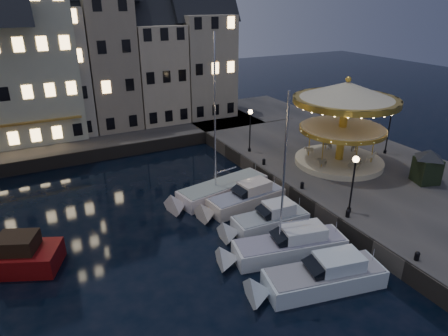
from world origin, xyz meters
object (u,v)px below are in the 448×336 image
motorboat_b (318,279)px  bollard_d (264,161)px  streetlamp_c (250,124)px  bollard_b (348,213)px  motorboat_c (284,247)px  streetlamp_b (354,176)px  motorboat_f (218,191)px  carousel (345,108)px  bollard_a (417,256)px  ticket_kiosk (429,160)px  motorboat_d (265,222)px  motorboat_e (242,201)px  streetlamp_d (389,126)px  bollard_c (302,185)px

motorboat_b → bollard_d: bearing=68.7°
streetlamp_c → bollard_b: 14.22m
motorboat_c → streetlamp_b: bearing=6.7°
motorboat_f → bollard_b: bearing=-58.8°
bollard_b → motorboat_b: 6.61m
motorboat_f → streetlamp_c: bearing=39.9°
bollard_d → motorboat_c: (-5.40, -10.71, -0.93)m
bollard_d → carousel: 8.31m
streetlamp_b → bollard_a: 6.50m
streetlamp_b → bollard_d: streetlamp_b is taller
ticket_kiosk → bollard_d: bearing=136.1°
streetlamp_b → motorboat_d: streetlamp_b is taller
motorboat_d → motorboat_e: same height
motorboat_e → streetlamp_b: bearing=-49.2°
bollard_b → motorboat_e: motorboat_e is taller
streetlamp_b → motorboat_b: (-6.08, -4.07, -3.38)m
streetlamp_d → motorboat_f: (-17.33, 1.46, -3.49)m
streetlamp_d → carousel: size_ratio=0.47×
motorboat_f → carousel: motorboat_f is taller
bollard_a → motorboat_e: 12.84m
bollard_d → motorboat_c: 12.03m
streetlamp_d → motorboat_c: motorboat_c is taller
motorboat_c → motorboat_d: (0.64, 3.13, -0.04)m
bollard_d → streetlamp_c: bearing=80.3°
bollard_b → motorboat_b: bearing=-147.0°
bollard_d → ticket_kiosk: bearing=-43.9°
motorboat_e → bollard_d: bearing=41.5°
streetlamp_d → motorboat_c: (-17.30, -7.71, -3.34)m
motorboat_d → motorboat_b: bearing=-96.4°
streetlamp_b → motorboat_f: 10.96m
motorboat_c → motorboat_d: 3.20m
streetlamp_c → motorboat_c: motorboat_c is taller
motorboat_f → carousel: bearing=-6.9°
streetlamp_d → carousel: bearing=179.5°
carousel → motorboat_f: bearing=173.1°
motorboat_c → streetlamp_d: bearing=24.0°
bollard_a → ticket_kiosk: size_ratio=0.18×
motorboat_f → ticket_kiosk: motorboat_f is taller
streetlamp_b → motorboat_d: size_ratio=0.65×
bollard_d → ticket_kiosk: ticket_kiosk is taller
bollard_a → motorboat_b: 5.89m
carousel → ticket_kiosk: (3.45, -6.22, -3.24)m
streetlamp_d → ticket_kiosk: streetlamp_d is taller
bollard_c → motorboat_b: (-5.48, -8.57, -0.96)m
bollard_b → carousel: 10.84m
bollard_c → ticket_kiosk: 10.34m
streetlamp_d → motorboat_d: bearing=-164.6°
streetlamp_b → bollard_c: 5.14m
bollard_d → motorboat_d: size_ratio=0.09×
bollard_a → bollard_d: same height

